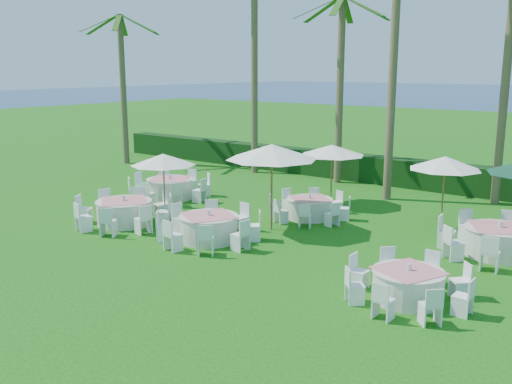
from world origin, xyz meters
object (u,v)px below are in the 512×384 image
banquet_table_a (124,212)px  banquet_table_e (309,208)px  banquet_table_c (408,285)px  umbrella_d (445,163)px  banquet_table_f (499,241)px  umbrella_b (272,152)px  umbrella_c (332,150)px  banquet_table_d (170,188)px  banquet_table_b (209,227)px  umbrella_a (163,160)px

banquet_table_a → banquet_table_e: (4.53, 4.43, -0.06)m
banquet_table_c → umbrella_d: umbrella_d is taller
banquet_table_f → umbrella_b: bearing=-165.6°
banquet_table_e → banquet_table_f: size_ratio=0.83×
banquet_table_c → umbrella_b: bearing=154.1°
banquet_table_f → banquet_table_c: bearing=-99.6°
banquet_table_a → banquet_table_e: bearing=44.4°
banquet_table_c → umbrella_d: 6.48m
umbrella_c → banquet_table_a: bearing=-121.3°
banquet_table_e → banquet_table_d: bearing=-172.6°
banquet_table_b → umbrella_b: umbrella_b is taller
banquet_table_a → banquet_table_d: bearing=113.0°
umbrella_d → banquet_table_b: bearing=-134.2°
banquet_table_c → umbrella_c: bearing=130.6°
banquet_table_b → umbrella_d: umbrella_d is taller
banquet_table_b → banquet_table_a: bearing=-174.7°
banquet_table_c → banquet_table_f: (0.76, 4.53, 0.06)m
umbrella_c → banquet_table_f: bearing=-20.4°
banquet_table_a → umbrella_a: 2.20m
banquet_table_a → banquet_table_c: 10.14m
umbrella_b → banquet_table_b: bearing=-110.6°
umbrella_d → banquet_table_e: bearing=-163.3°
banquet_table_d → umbrella_a: bearing=-47.6°
banquet_table_b → banquet_table_c: bearing=-6.0°
umbrella_b → umbrella_d: (4.42, 3.23, -0.34)m
umbrella_b → banquet_table_a: bearing=-150.3°
umbrella_d → banquet_table_a: bearing=-146.9°
banquet_table_c → umbrella_b: umbrella_b is taller
banquet_table_d → banquet_table_e: 6.12m
banquet_table_b → umbrella_d: (5.22, 5.36, 1.79)m
banquet_table_a → umbrella_c: (4.08, 6.70, 1.67)m
banquet_table_d → umbrella_b: umbrella_b is taller
umbrella_c → umbrella_d: umbrella_d is taller
banquet_table_a → banquet_table_c: bearing=-2.1°
banquet_table_d → umbrella_a: size_ratio=1.43×
banquet_table_a → banquet_table_f: banquet_table_f is taller
umbrella_a → umbrella_c: bearing=56.5°
umbrella_b → banquet_table_f: bearing=14.4°
banquet_table_b → banquet_table_f: 8.32m
banquet_table_e → umbrella_b: umbrella_b is taller
banquet_table_f → umbrella_b: (-6.59, -1.70, 2.11)m
banquet_table_a → banquet_table_c: (10.13, -0.37, -0.05)m
umbrella_d → banquet_table_d: bearing=-168.7°
umbrella_b → umbrella_d: bearing=36.2°
banquet_table_c → banquet_table_e: banquet_table_c is taller
banquet_table_e → umbrella_c: bearing=101.3°
banquet_table_a → umbrella_c: bearing=58.7°
banquet_table_a → banquet_table_f: bearing=20.9°
banquet_table_d → umbrella_d: size_ratio=1.35×
umbrella_a → umbrella_c: size_ratio=0.92×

